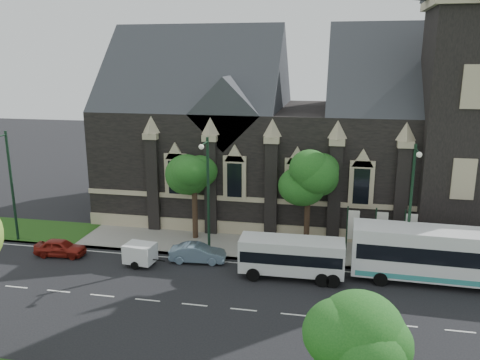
% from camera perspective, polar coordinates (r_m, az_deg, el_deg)
% --- Properties ---
extents(ground, '(160.00, 160.00, 0.00)m').
position_cam_1_polar(ground, '(29.46, 0.42, -15.07)').
color(ground, black).
rests_on(ground, ground).
extents(sidewalk, '(80.00, 5.00, 0.15)m').
position_cam_1_polar(sidewalk, '(37.89, 3.13, -8.04)').
color(sidewalk, gray).
rests_on(sidewalk, ground).
extents(museum, '(40.00, 17.70, 29.90)m').
position_cam_1_polar(museum, '(44.47, 11.56, 5.86)').
color(museum, black).
rests_on(museum, ground).
extents(tree_park_east, '(3.40, 3.40, 6.28)m').
position_cam_1_polar(tree_park_east, '(18.75, 14.47, -17.78)').
color(tree_park_east, black).
rests_on(tree_park_east, ground).
extents(tree_walk_right, '(4.08, 4.08, 7.80)m').
position_cam_1_polar(tree_walk_right, '(37.01, 8.44, 0.63)').
color(tree_walk_right, black).
rests_on(tree_walk_right, ground).
extents(tree_walk_left, '(3.91, 3.91, 7.64)m').
position_cam_1_polar(tree_walk_left, '(38.46, -5.08, 1.12)').
color(tree_walk_left, black).
rests_on(tree_walk_left, ground).
extents(street_lamp_near, '(0.36, 1.88, 9.00)m').
position_cam_1_polar(street_lamp_near, '(34.06, 19.56, -2.48)').
color(street_lamp_near, black).
rests_on(street_lamp_near, ground).
extents(street_lamp_mid, '(0.36, 1.88, 9.00)m').
position_cam_1_polar(street_lamp_mid, '(34.78, -3.87, -1.33)').
color(street_lamp_mid, black).
rests_on(street_lamp_mid, ground).
extents(street_lamp_far, '(0.36, 1.88, 9.00)m').
position_cam_1_polar(street_lamp_far, '(41.79, -25.58, -0.07)').
color(street_lamp_far, black).
rests_on(street_lamp_far, ground).
extents(banner_flag_left, '(0.90, 0.10, 4.00)m').
position_cam_1_polar(banner_flag_left, '(36.33, 12.97, -5.50)').
color(banner_flag_left, black).
rests_on(banner_flag_left, ground).
extents(banner_flag_center, '(0.90, 0.10, 4.00)m').
position_cam_1_polar(banner_flag_center, '(36.47, 16.13, -5.63)').
color(banner_flag_center, black).
rests_on(banner_flag_center, ground).
extents(banner_flag_right, '(0.90, 0.10, 4.00)m').
position_cam_1_polar(banner_flag_right, '(36.72, 19.25, -5.74)').
color(banner_flag_right, black).
rests_on(banner_flag_right, ground).
extents(tour_coach, '(12.66, 3.25, 3.67)m').
position_cam_1_polar(tour_coach, '(34.48, 23.74, -8.16)').
color(tour_coach, white).
rests_on(tour_coach, ground).
extents(shuttle_bus, '(6.99, 2.55, 2.69)m').
position_cam_1_polar(shuttle_bus, '(32.94, 6.15, -8.84)').
color(shuttle_bus, silver).
rests_on(shuttle_bus, ground).
extents(box_trailer, '(3.06, 1.80, 1.59)m').
position_cam_1_polar(box_trailer, '(35.50, -11.73, -8.47)').
color(box_trailer, silver).
rests_on(box_trailer, ground).
extents(sedan, '(4.17, 1.78, 1.34)m').
position_cam_1_polar(sedan, '(35.54, -5.03, -8.59)').
color(sedan, '#7A98B1').
rests_on(sedan, ground).
extents(car_far_red, '(3.88, 1.77, 1.29)m').
position_cam_1_polar(car_far_red, '(38.84, -20.45, -7.49)').
color(car_far_red, maroon).
rests_on(car_far_red, ground).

